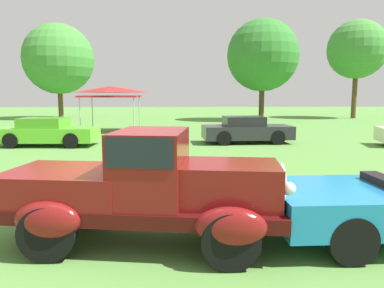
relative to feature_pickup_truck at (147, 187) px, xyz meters
The scene contains 8 objects.
ground_plane 1.04m from the feature_pickup_truck, 144.48° to the left, with size 120.00×120.00×0.00m, color #568C3D.
feature_pickup_truck is the anchor object (origin of this frame).
show_car_lime 11.86m from the feature_pickup_truck, 115.97° to the left, with size 4.22×1.86×1.22m.
show_car_charcoal 11.85m from the feature_pickup_truck, 72.25° to the left, with size 4.11×1.91×1.22m.
canopy_tent_left_field 17.19m from the feature_pickup_truck, 101.71° to the left, with size 3.31×3.31×2.71m.
treeline_mid_left 31.07m from the feature_pickup_truck, 109.57° to the left, with size 6.32×6.32×8.56m.
treeline_center 27.37m from the feature_pickup_truck, 73.54° to the left, with size 6.02×6.02×8.49m.
treeline_mid_right 33.55m from the feature_pickup_truck, 59.20° to the left, with size 5.34×5.34×8.99m.
Camera 1 is at (0.94, -5.62, 2.21)m, focal length 34.19 mm.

